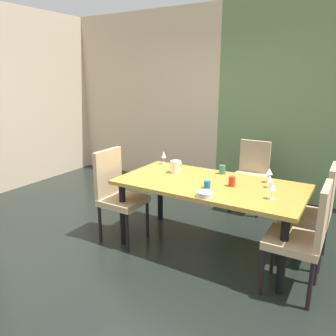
{
  "coord_description": "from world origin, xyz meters",
  "views": [
    {
      "loc": [
        2.06,
        -2.4,
        1.81
      ],
      "look_at": [
        0.32,
        0.53,
        0.85
      ],
      "focal_mm": 35.0,
      "sensor_mm": 36.0,
      "label": 1
    }
  ],
  "objects": [
    {
      "name": "cup_right",
      "position": [
        1.03,
        0.58,
        0.8
      ],
      "size": [
        0.07,
        0.07,
        0.1
      ],
      "primitive_type": "cylinder",
      "color": "red",
      "rests_on": "dining_table"
    },
    {
      "name": "garden_window_panel",
      "position": [
        1.47,
        2.55,
        1.44
      ],
      "size": [
        2.81,
        0.1,
        2.88
      ],
      "primitive_type": "cube",
      "color": "#688452",
      "rests_on": "ground_plane"
    },
    {
      "name": "cup_south",
      "position": [
        0.78,
        0.94,
        0.8
      ],
      "size": [
        0.07,
        0.07,
        0.1
      ],
      "primitive_type": "cylinder",
      "color": "#386F61",
      "rests_on": "dining_table"
    },
    {
      "name": "back_panel_interior",
      "position": [
        -1.4,
        2.55,
        1.44
      ],
      "size": [
        2.94,
        0.1,
        2.88
      ],
      "primitive_type": "cube",
      "color": "beige",
      "rests_on": "ground_plane"
    },
    {
      "name": "wine_glass_north",
      "position": [
        0.0,
        0.96,
        0.87
      ],
      "size": [
        0.06,
        0.06,
        0.17
      ],
      "color": "silver",
      "rests_on": "dining_table"
    },
    {
      "name": "wine_glass_front",
      "position": [
        1.31,
        0.89,
        0.87
      ],
      "size": [
        0.07,
        0.07,
        0.15
      ],
      "color": "silver",
      "rests_on": "dining_table"
    },
    {
      "name": "serving_bowl_center",
      "position": [
        0.92,
        0.17,
        0.78
      ],
      "size": [
        0.15,
        0.15,
        0.05
      ],
      "primitive_type": "cylinder",
      "color": "silver",
      "rests_on": "dining_table"
    },
    {
      "name": "pitcher_west",
      "position": [
        0.32,
        0.7,
        0.82
      ],
      "size": [
        0.14,
        0.12,
        0.14
      ],
      "color": "beige",
      "rests_on": "dining_table"
    },
    {
      "name": "chair_head_far",
      "position": [
        0.83,
        1.91,
        0.54
      ],
      "size": [
        0.44,
        0.44,
        0.95
      ],
      "rotation": [
        0.0,
        0.0,
        3.14
      ],
      "color": "tan",
      "rests_on": "ground_plane"
    },
    {
      "name": "chair_right_far",
      "position": [
        1.78,
        0.87,
        0.56
      ],
      "size": [
        0.44,
        0.44,
        1.01
      ],
      "rotation": [
        0.0,
        0.0,
        1.57
      ],
      "color": "tan",
      "rests_on": "ground_plane"
    },
    {
      "name": "cup_left",
      "position": [
        0.84,
        0.4,
        0.79
      ],
      "size": [
        0.07,
        0.07,
        0.07
      ],
      "primitive_type": "cylinder",
      "color": "#185B9B",
      "rests_on": "dining_table"
    },
    {
      "name": "ground_plane",
      "position": [
        0.0,
        0.0,
        -0.01
      ],
      "size": [
        5.75,
        5.2,
        0.02
      ],
      "primitive_type": "cube",
      "color": "black"
    },
    {
      "name": "chair_right_near",
      "position": [
        1.78,
        0.27,
        0.56
      ],
      "size": [
        0.44,
        0.44,
        1.0
      ],
      "rotation": [
        0.0,
        0.0,
        1.57
      ],
      "color": "tan",
      "rests_on": "ground_plane"
    },
    {
      "name": "dining_table",
      "position": [
        0.79,
        0.57,
        0.67
      ],
      "size": [
        1.89,
        0.97,
        0.75
      ],
      "color": "#B58B36",
      "rests_on": "ground_plane"
    },
    {
      "name": "wine_glass_near_shelf",
      "position": [
        1.36,
        0.73,
        0.84
      ],
      "size": [
        0.06,
        0.06,
        0.13
      ],
      "color": "silver",
      "rests_on": "dining_table"
    },
    {
      "name": "chair_left_near",
      "position": [
        -0.2,
        0.27,
        0.57
      ],
      "size": [
        0.45,
        0.44,
        1.03
      ],
      "rotation": [
        0.0,
        0.0,
        -1.57
      ],
      "color": "tan",
      "rests_on": "ground_plane"
    },
    {
      "name": "wine_glass_corner",
      "position": [
        1.45,
        0.42,
        0.87
      ],
      "size": [
        0.07,
        0.07,
        0.16
      ],
      "color": "silver",
      "rests_on": "dining_table"
    }
  ]
}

